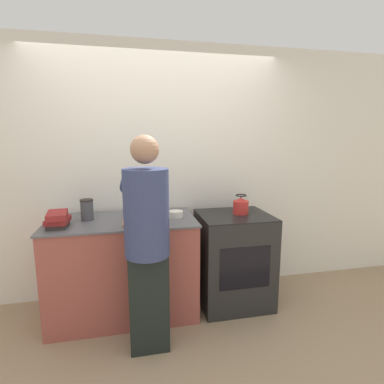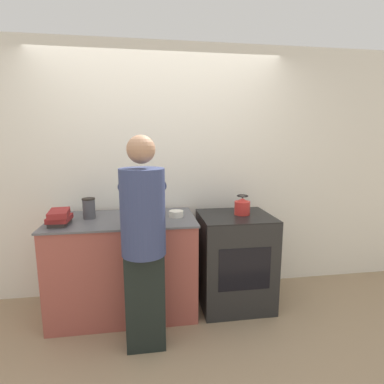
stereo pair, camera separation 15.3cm
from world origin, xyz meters
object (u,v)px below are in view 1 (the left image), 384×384
kettle (241,206)px  bowl_prep (176,214)px  person (147,238)px  oven (233,259)px  cutting_board (141,222)px  canister_jar (87,210)px  knife (143,221)px

kettle → bowl_prep: 0.65m
person → bowl_prep: person is taller
oven → person: person is taller
cutting_board → bowl_prep: bowl_prep is taller
oven → kettle: bearing=13.8°
person → canister_jar: size_ratio=8.80×
kettle → bowl_prep: kettle is taller
canister_jar → knife: bearing=-23.9°
cutting_board → kettle: bearing=7.1°
kettle → bowl_prep: (-0.65, -0.00, -0.05)m
bowl_prep → cutting_board: bearing=-160.1°
oven → cutting_board: bearing=-173.4°
person → kettle: (0.95, 0.52, 0.09)m
oven → person: bearing=-150.0°
cutting_board → knife: bearing=-59.8°
person → oven: bearing=30.0°
person → kettle: person is taller
person → bowl_prep: bearing=60.0°
person → bowl_prep: (0.30, 0.52, 0.04)m
person → knife: bearing=91.6°
oven → cutting_board: (-0.91, -0.10, 0.47)m
knife → bowl_prep: (0.31, 0.15, 0.01)m
knife → canister_jar: canister_jar is taller
knife → bowl_prep: bearing=40.8°
person → cutting_board: bearing=93.8°
cutting_board → canister_jar: (-0.47, 0.19, 0.09)m
canister_jar → oven: bearing=-3.5°
oven → bowl_prep: bowl_prep is taller
cutting_board → canister_jar: 0.52m
knife → bowl_prep: size_ratio=1.71×
person → cutting_board: person is taller
kettle → knife: bearing=-171.1°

